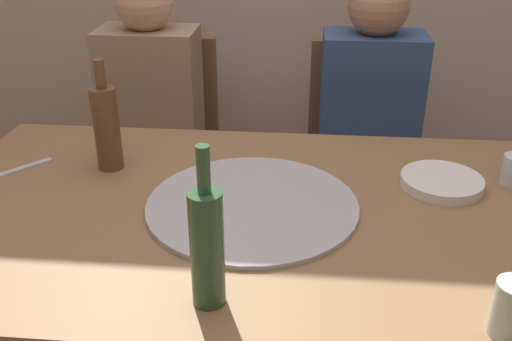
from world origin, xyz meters
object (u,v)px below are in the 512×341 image
wine_bottle (107,127)px  tumbler_far (512,309)px  plate_stack (442,182)px  dining_table (244,233)px  chair_left (160,139)px  guest_in_beanie (370,131)px  beer_bottle (207,246)px  guest_in_sweater (147,123)px  table_knife (13,171)px  pizza_tray (252,205)px  chair_right (364,146)px

wine_bottle → tumbler_far: bearing=-32.7°
wine_bottle → plate_stack: 0.90m
dining_table → wine_bottle: wine_bottle is taller
wine_bottle → tumbler_far: (0.90, -0.58, -0.07)m
wine_bottle → chair_left: (-0.05, 0.69, -0.34)m
plate_stack → guest_in_beanie: size_ratio=0.18×
dining_table → beer_bottle: beer_bottle is taller
dining_table → chair_left: chair_left is taller
tumbler_far → guest_in_sweater: size_ratio=0.09×
wine_bottle → beer_bottle: 0.65m
table_knife → guest_in_sweater: size_ratio=0.19×
pizza_tray → table_knife: size_ratio=2.36×
dining_table → table_knife: bearing=168.2°
pizza_tray → wine_bottle: 0.47m
wine_bottle → table_knife: 0.29m
wine_bottle → chair_right: 1.08m
beer_bottle → table_knife: bearing=142.1°
pizza_tray → table_knife: 0.68m
beer_bottle → guest_in_sweater: 1.17m
tumbler_far → plate_stack: size_ratio=0.50×
pizza_tray → chair_right: 0.97m
plate_stack → table_knife: 1.15m
pizza_tray → tumbler_far: tumbler_far is taller
plate_stack → guest_in_sweater: bearing=149.0°
pizza_tray → beer_bottle: 0.38m
beer_bottle → chair_right: (0.40, 1.23, -0.34)m
dining_table → plate_stack: size_ratio=7.53×
dining_table → pizza_tray: (0.02, 0.01, 0.08)m
pizza_tray → table_knife: (-0.67, 0.13, -0.00)m
pizza_tray → plate_stack: 0.51m
chair_right → guest_in_beanie: bearing=90.0°
wine_bottle → table_knife: (-0.26, -0.05, -0.12)m
plate_stack → guest_in_sweater: guest_in_sweater is taller
dining_table → pizza_tray: size_ratio=3.07×
chair_left → chair_right: (0.82, 0.00, 0.00)m
pizza_tray → guest_in_beanie: bearing=63.8°
tumbler_far → guest_in_sweater: guest_in_sweater is taller
tumbler_far → guest_in_sweater: (-0.95, 1.11, -0.14)m
dining_table → tumbler_far: 0.65m
guest_in_beanie → tumbler_far: bearing=96.8°
pizza_tray → tumbler_far: bearing=-38.9°
beer_bottle → chair_right: bearing=71.9°
chair_right → guest_in_sweater: 0.84m
guest_in_beanie → pizza_tray: bearing=63.8°
beer_bottle → tumbler_far: (0.54, -0.04, -0.07)m
chair_right → wine_bottle: bearing=41.8°
chair_right → guest_in_sweater: bearing=10.5°
wine_bottle → guest_in_beanie: (0.77, 0.54, -0.21)m
plate_stack → chair_right: 0.76m
dining_table → tumbler_far: size_ratio=15.02×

